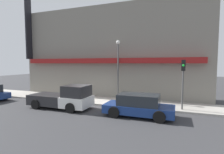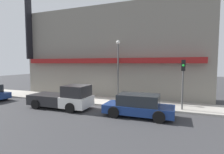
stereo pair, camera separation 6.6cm
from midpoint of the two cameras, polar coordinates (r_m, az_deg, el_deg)
name	(u,v)px [view 1 (the left image)]	position (r m, az deg, el deg)	size (l,w,h in m)	color
ground_plane	(91,105)	(15.21, -7.10, -9.03)	(80.00, 80.00, 0.00)	#38383A
sidewalk	(98,100)	(16.58, -4.55, -7.62)	(36.00, 3.16, 0.14)	#ADA89E
building	(110,53)	(19.07, -0.77, 7.92)	(19.80, 3.80, 11.35)	gray
pickup_truck	(64,98)	(14.32, -15.50, -6.64)	(5.08, 2.17, 1.88)	white
parked_car	(139,106)	(11.94, 8.54, -9.19)	(4.60, 2.04, 1.50)	navy
fire_hydrant	(138,101)	(14.30, 8.37, -7.83)	(0.22, 0.22, 0.74)	#196633
street_lamp	(118,63)	(16.14, 1.88, 4.62)	(0.36, 0.36, 5.50)	#4C4C4C
traffic_light	(183,76)	(13.67, 22.06, 0.44)	(0.28, 0.42, 3.66)	#4C4C4C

